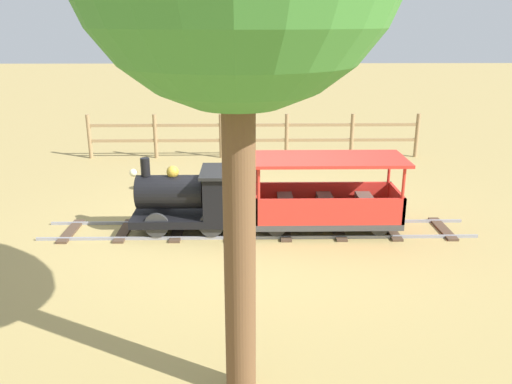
{
  "coord_description": "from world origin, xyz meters",
  "views": [
    {
      "loc": [
        -6.52,
        0.1,
        2.67
      ],
      "look_at": [
        0.0,
        -0.01,
        0.55
      ],
      "focal_mm": 36.81,
      "sensor_mm": 36.0,
      "label": 1
    }
  ],
  "objects": [
    {
      "name": "conductor_person",
      "position": [
        1.0,
        0.22,
        0.96
      ],
      "size": [
        0.3,
        0.3,
        1.62
      ],
      "color": "#282D47",
      "rests_on": "ground_plane"
    },
    {
      "name": "passenger_car",
      "position": [
        0.0,
        -0.94,
        0.42
      ],
      "size": [
        0.85,
        2.0,
        0.97
      ],
      "color": "#3F3F3F",
      "rests_on": "ground_plane"
    },
    {
      "name": "track",
      "position": [
        0.0,
        -0.04,
        0.02
      ],
      "size": [
        0.79,
        5.7,
        0.04
      ],
      "color": "gray",
      "rests_on": "ground_plane"
    },
    {
      "name": "locomotive",
      "position": [
        0.0,
        0.81,
        0.48
      ],
      "size": [
        0.75,
        1.45,
        0.97
      ],
      "color": "black",
      "rests_on": "ground_plane"
    },
    {
      "name": "fence_section",
      "position": [
        4.02,
        -0.04,
        0.48
      ],
      "size": [
        0.08,
        6.78,
        0.9
      ],
      "color": "#93754C",
      "rests_on": "ground_plane"
    },
    {
      "name": "ground_plane",
      "position": [
        0.0,
        0.0,
        0.0
      ],
      "size": [
        60.0,
        60.0,
        0.0
      ],
      "primitive_type": "plane",
      "color": "#A38C51"
    }
  ]
}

